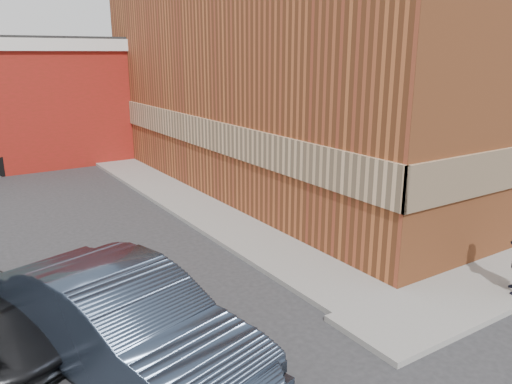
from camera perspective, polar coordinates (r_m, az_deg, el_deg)
ground at (r=10.19m, az=10.00°, el=-13.55°), size 90.00×90.00×0.00m
brick_building at (r=21.29m, az=11.07°, el=14.70°), size 14.25×18.25×9.36m
sidewalk_west at (r=17.53m, az=-8.77°, el=-0.67°), size 1.80×18.00×0.12m
sedan at (r=8.27m, az=-14.69°, el=-14.39°), size 3.26×5.51×1.72m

